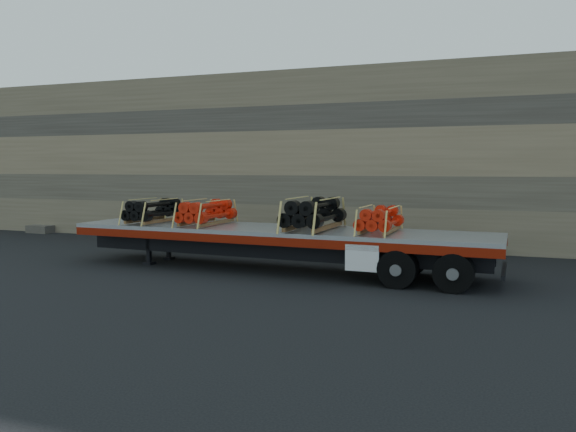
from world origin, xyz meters
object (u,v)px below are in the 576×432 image
bundle_front (154,211)px  bundle_rear (380,220)px  bundle_midrear (314,214)px  bundle_midfront (207,213)px  trailer (275,249)px

bundle_front → bundle_rear: size_ratio=1.07×
bundle_midrear → bundle_midfront: bearing=-180.0°
bundle_rear → trailer: bearing=180.0°
trailer → bundle_front: (-4.39, 0.16, 1.03)m
bundle_front → bundle_midfront: bundle_midfront is taller
trailer → bundle_midfront: bundle_midfront is taller
bundle_midfront → bundle_midrear: size_ratio=0.85×
bundle_midfront → bundle_rear: 5.58m
bundle_front → bundle_midfront: (2.00, -0.07, 0.01)m
trailer → bundle_midfront: 2.60m
bundle_midrear → bundle_rear: bearing=0.0°
bundle_midfront → bundle_rear: (5.58, -0.20, -0.03)m
trailer → bundle_front: bundle_front is taller
bundle_front → bundle_midrear: (5.61, -0.20, 0.07)m
bundle_midrear → trailer: bearing=180.0°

